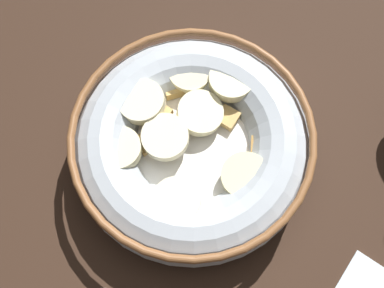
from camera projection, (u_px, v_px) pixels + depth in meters
The scene contains 2 objects.
ground_plane at pixel (192, 160), 43.56cm from camera, with size 135.89×135.89×2.00cm, color #332116.
cereal_bowl at pixel (191, 145), 40.15cm from camera, with size 18.44×18.44×5.08cm.
Camera 1 is at (-9.50, 9.84, 40.38)cm, focal length 48.84 mm.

